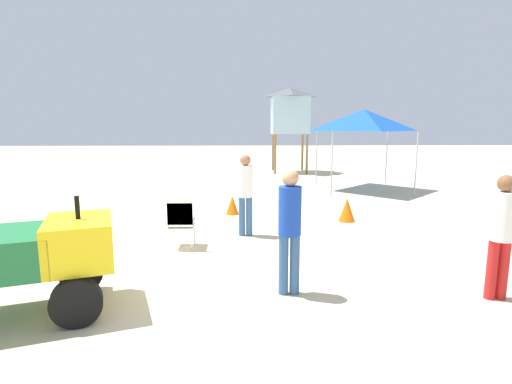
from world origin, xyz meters
TOP-DOWN VIEW (x-y plane):
  - ground at (0.00, 0.00)m, footprint 80.00×80.00m
  - utility_cart at (-2.17, -1.18)m, footprint 2.80×1.99m
  - stacked_plastic_chairs at (-0.50, 1.59)m, footprint 0.48×0.48m
  - surfboard_pile at (-3.29, 2.06)m, footprint 2.71×0.92m
  - lifeguard_near_left at (0.75, 2.49)m, footprint 0.32×0.32m
  - lifeguard_near_center at (1.36, -0.59)m, footprint 0.32×0.32m
  - lifeguard_near_right at (4.22, -0.83)m, footprint 0.32×0.32m
  - popup_canopy at (5.05, 8.57)m, footprint 2.89×2.89m
  - lifeguard_tower at (3.00, 14.26)m, footprint 1.98×1.98m
  - traffic_cone_near at (3.29, 3.71)m, footprint 0.41×0.41m
  - traffic_cone_far at (0.40, 4.60)m, footprint 0.35×0.35m

SIDE VIEW (x-z plane):
  - ground at x=0.00m, z-range 0.00..0.00m
  - surfboard_pile at x=-3.29m, z-range 0.01..0.41m
  - traffic_cone_far at x=0.40m, z-range 0.00..0.50m
  - traffic_cone_near at x=3.29m, z-range 0.00..0.59m
  - stacked_plastic_chairs at x=-0.50m, z-range 0.09..1.11m
  - utility_cart at x=-2.17m, z-range 0.03..1.53m
  - lifeguard_near_right at x=4.22m, z-range 0.13..1.87m
  - lifeguard_near_left at x=0.75m, z-range 0.14..1.91m
  - lifeguard_near_center at x=1.36m, z-range 0.14..1.94m
  - popup_canopy at x=5.05m, z-range 1.08..4.03m
  - lifeguard_tower at x=3.00m, z-range 0.98..5.17m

